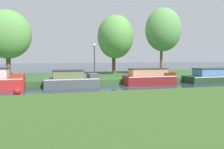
{
  "coord_description": "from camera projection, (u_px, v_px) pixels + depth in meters",
  "views": [
    {
      "loc": [
        -5.45,
        -16.66,
        2.39
      ],
      "look_at": [
        -0.39,
        1.2,
        0.9
      ],
      "focal_mm": 37.76,
      "sensor_mm": 36.0,
      "label": 1
    }
  ],
  "objects": [
    {
      "name": "ground_plane",
      "position": [
        121.0,
        88.0,
        17.65
      ],
      "size": [
        120.0,
        120.0,
        0.0
      ],
      "primitive_type": "plane",
      "color": "#2A3645"
    },
    {
      "name": "riverbank_far",
      "position": [
        100.0,
        77.0,
        24.35
      ],
      "size": [
        72.0,
        10.0,
        0.4
      ],
      "primitive_type": "cube",
      "color": "#325A2B",
      "rests_on": "ground_plane"
    },
    {
      "name": "riverbank_near",
      "position": [
        194.0,
        113.0,
        9.0
      ],
      "size": [
        72.0,
        10.0,
        0.4
      ],
      "primitive_type": "cube",
      "color": "#385A24",
      "rests_on": "ground_plane"
    },
    {
      "name": "slate_barge",
      "position": [
        72.0,
        80.0,
        17.79
      ],
      "size": [
        4.05,
        1.69,
        1.31
      ],
      "color": "#495052",
      "rests_on": "ground_plane"
    },
    {
      "name": "forest_narrowboat",
      "position": [
        211.0,
        76.0,
        21.16
      ],
      "size": [
        4.5,
        1.98,
        1.27
      ],
      "color": "#224025",
      "rests_on": "ground_plane"
    },
    {
      "name": "maroon_cruiser",
      "position": [
        150.0,
        77.0,
        19.53
      ],
      "size": [
        4.22,
        1.62,
        1.35
      ],
      "color": "maroon",
      "rests_on": "ground_plane"
    },
    {
      "name": "willow_tree_left",
      "position": [
        7.0,
        34.0,
        21.86
      ],
      "size": [
        4.39,
        3.27,
        6.24
      ],
      "color": "brown",
      "rests_on": "riverbank_far"
    },
    {
      "name": "willow_tree_centre",
      "position": [
        115.0,
        37.0,
        25.1
      ],
      "size": [
        3.75,
        4.67,
        6.32
      ],
      "color": "brown",
      "rests_on": "riverbank_far"
    },
    {
      "name": "willow_tree_right",
      "position": [
        163.0,
        30.0,
        24.4
      ],
      "size": [
        3.75,
        3.53,
        6.92
      ],
      "color": "brown",
      "rests_on": "riverbank_far"
    },
    {
      "name": "lamp_post",
      "position": [
        94.0,
        57.0,
        20.96
      ],
      "size": [
        0.24,
        0.24,
        3.06
      ],
      "color": "#333338",
      "rests_on": "riverbank_far"
    },
    {
      "name": "mooring_post_near",
      "position": [
        16.0,
        78.0,
        18.13
      ],
      "size": [
        0.16,
        0.16,
        0.57
      ],
      "primitive_type": "cylinder",
      "color": "#443232",
      "rests_on": "riverbank_far"
    },
    {
      "name": "mooring_post_far",
      "position": [
        152.0,
        74.0,
        21.25
      ],
      "size": [
        0.18,
        0.18,
        0.63
      ],
      "primitive_type": "cylinder",
      "color": "#434120",
      "rests_on": "riverbank_far"
    },
    {
      "name": "channel_buoy",
      "position": [
        17.0,
        91.0,
        14.28
      ],
      "size": [
        0.47,
        0.47,
        0.47
      ],
      "primitive_type": "sphere",
      "color": "red",
      "rests_on": "ground_plane"
    }
  ]
}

